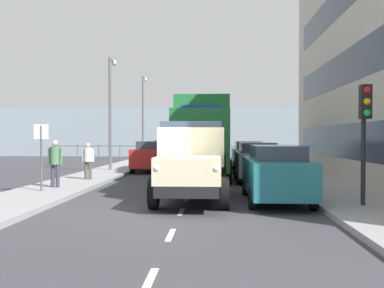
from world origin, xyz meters
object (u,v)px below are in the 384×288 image
(car_grey_kerbside_1, at_px, (257,161))
(car_silver_kerbside_2, at_px, (248,156))
(lorry_cargo_green, at_px, (203,135))
(car_black_oppositeside_1, at_px, (165,152))
(car_red_oppositeside_0, at_px, (152,156))
(street_sign, at_px, (41,146))
(lamp_post_promenade, at_px, (111,103))
(pedestrian_strolling, at_px, (88,158))
(car_teal_kerbside_near, at_px, (275,172))
(traffic_light_near, at_px, (365,118))
(pedestrian_in_dark_coat, at_px, (55,160))
(lamp_post_far, at_px, (143,110))
(truck_vintage_cream, at_px, (192,163))

(car_grey_kerbside_1, bearing_deg, car_silver_kerbside_2, -90.00)
(lorry_cargo_green, distance_m, car_grey_kerbside_1, 3.20)
(car_grey_kerbside_1, xyz_separation_m, car_black_oppositeside_1, (5.43, -11.49, -0.00))
(car_red_oppositeside_0, xyz_separation_m, car_black_oppositeside_1, (0.00, -6.39, -0.00))
(car_red_oppositeside_0, relative_size, street_sign, 1.85)
(lorry_cargo_green, height_order, lamp_post_promenade, lamp_post_promenade)
(car_grey_kerbside_1, bearing_deg, street_sign, 32.64)
(car_grey_kerbside_1, bearing_deg, pedestrian_strolling, 7.63)
(car_black_oppositeside_1, relative_size, pedestrian_strolling, 2.51)
(car_teal_kerbside_near, bearing_deg, pedestrian_strolling, -34.52)
(traffic_light_near, bearing_deg, pedestrian_in_dark_coat, -20.32)
(car_red_oppositeside_0, height_order, lamp_post_far, lamp_post_far)
(lorry_cargo_green, xyz_separation_m, pedestrian_in_dark_coat, (5.17, 5.60, -0.92))
(car_silver_kerbside_2, distance_m, pedestrian_in_dark_coat, 11.97)
(car_teal_kerbside_near, distance_m, pedestrian_strolling, 8.85)
(pedestrian_strolling, bearing_deg, car_silver_kerbside_2, -139.08)
(car_black_oppositeside_1, height_order, pedestrian_in_dark_coat, pedestrian_in_dark_coat)
(lorry_cargo_green, bearing_deg, car_teal_kerbside_near, 107.65)
(truck_vintage_cream, bearing_deg, lamp_post_far, -76.59)
(car_grey_kerbside_1, distance_m, lamp_post_far, 17.36)
(car_teal_kerbside_near, xyz_separation_m, street_sign, (7.69, -1.06, 0.79))
(pedestrian_strolling, bearing_deg, street_sign, 84.13)
(street_sign, bearing_deg, truck_vintage_cream, 166.58)
(lorry_cargo_green, distance_m, car_teal_kerbside_near, 8.15)
(car_red_oppositeside_0, distance_m, pedestrian_strolling, 6.35)
(pedestrian_in_dark_coat, height_order, traffic_light_near, traffic_light_near)
(traffic_light_near, bearing_deg, truck_vintage_cream, -16.09)
(car_black_oppositeside_1, xyz_separation_m, traffic_light_near, (-7.56, 19.00, 1.58))
(car_black_oppositeside_1, bearing_deg, truck_vintage_cream, 99.31)
(car_red_oppositeside_0, relative_size, car_black_oppositeside_1, 1.06)
(pedestrian_in_dark_coat, bearing_deg, street_sign, 85.47)
(car_silver_kerbside_2, bearing_deg, lorry_cargo_green, 56.12)
(car_grey_kerbside_1, distance_m, car_silver_kerbside_2, 5.34)
(lorry_cargo_green, distance_m, pedestrian_in_dark_coat, 7.67)
(traffic_light_near, bearing_deg, car_grey_kerbside_1, -74.16)
(lorry_cargo_green, height_order, car_grey_kerbside_1, lorry_cargo_green)
(car_teal_kerbside_near, relative_size, lamp_post_far, 0.68)
(lorry_cargo_green, distance_m, car_red_oppositeside_0, 4.68)
(traffic_light_near, bearing_deg, lamp_post_far, -66.76)
(car_black_oppositeside_1, relative_size, pedestrian_in_dark_coat, 2.31)
(traffic_light_near, bearing_deg, car_silver_kerbside_2, -80.59)
(street_sign, bearing_deg, pedestrian_in_dark_coat, -94.53)
(car_teal_kerbside_near, height_order, pedestrian_strolling, car_teal_kerbside_near)
(pedestrian_strolling, bearing_deg, lorry_cargo_green, -151.08)
(car_teal_kerbside_near, xyz_separation_m, car_red_oppositeside_0, (5.43, -11.08, -0.00))
(truck_vintage_cream, relative_size, traffic_light_near, 1.76)
(truck_vintage_cream, relative_size, car_black_oppositeside_1, 1.43)
(truck_vintage_cream, bearing_deg, car_silver_kerbside_2, -102.44)
(car_silver_kerbside_2, bearing_deg, pedestrian_strolling, 40.92)
(street_sign, bearing_deg, car_teal_kerbside_near, 172.16)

